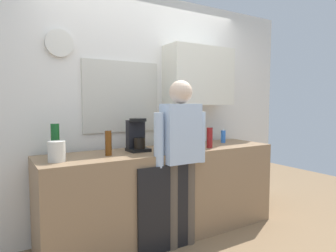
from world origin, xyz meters
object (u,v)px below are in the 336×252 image
(dish_soap, at_px, (223,136))
(storage_canister, at_px, (57,151))
(bottle_red_vinegar, at_px, (210,138))
(coffee_maker, at_px, (137,136))
(bottle_olive_oil, at_px, (167,136))
(bottle_green_wine, at_px, (55,140))
(cup_yellow_cup, at_px, (165,142))
(bottle_amber_beer, at_px, (108,143))
(person_at_sink, at_px, (181,149))

(dish_soap, xyz_separation_m, storage_canister, (-1.96, -0.16, 0.01))
(bottle_red_vinegar, bearing_deg, dish_soap, 30.10)
(bottle_red_vinegar, relative_size, storage_canister, 1.29)
(coffee_maker, height_order, dish_soap, coffee_maker)
(bottle_olive_oil, bearing_deg, bottle_green_wine, -179.98)
(bottle_red_vinegar, relative_size, cup_yellow_cup, 2.59)
(coffee_maker, bearing_deg, bottle_amber_beer, -163.75)
(coffee_maker, height_order, storage_canister, coffee_maker)
(dish_soap, relative_size, person_at_sink, 0.11)
(bottle_red_vinegar, bearing_deg, bottle_green_wine, 168.84)
(bottle_red_vinegar, distance_m, bottle_green_wine, 1.55)
(bottle_green_wine, xyz_separation_m, dish_soap, (1.93, -0.07, -0.07))
(bottle_amber_beer, xyz_separation_m, person_at_sink, (0.62, -0.27, -0.07))
(bottle_olive_oil, bearing_deg, cup_yellow_cup, 72.90)
(bottle_olive_oil, bearing_deg, dish_soap, -4.94)
(dish_soap, height_order, person_at_sink, person_at_sink)
(bottle_olive_oil, xyz_separation_m, dish_soap, (0.76, -0.07, -0.05))
(bottle_olive_oil, bearing_deg, coffee_maker, -169.57)
(storage_canister, xyz_separation_m, person_at_sink, (1.08, -0.22, -0.04))
(bottle_amber_beer, bearing_deg, coffee_maker, 16.25)
(dish_soap, distance_m, storage_canister, 1.96)
(coffee_maker, relative_size, person_at_sink, 0.21)
(bottle_amber_beer, xyz_separation_m, cup_yellow_cup, (0.77, 0.26, -0.07))
(storage_canister, distance_m, person_at_sink, 1.11)
(bottle_red_vinegar, relative_size, bottle_olive_oil, 0.88)
(bottle_amber_beer, relative_size, cup_yellow_cup, 2.71)
(bottle_olive_oil, distance_m, bottle_amber_beer, 0.76)
(bottle_green_wine, xyz_separation_m, bottle_olive_oil, (1.17, 0.00, -0.02))
(bottle_red_vinegar, bearing_deg, coffee_maker, 163.28)
(coffee_maker, height_order, bottle_red_vinegar, coffee_maker)
(coffee_maker, distance_m, bottle_red_vinegar, 0.79)
(dish_soap, bearing_deg, bottle_green_wine, 178.07)
(dish_soap, distance_m, person_at_sink, 0.95)
(bottle_amber_beer, distance_m, dish_soap, 1.50)
(bottle_green_wine, height_order, person_at_sink, person_at_sink)
(cup_yellow_cup, bearing_deg, person_at_sink, -105.33)
(bottle_red_vinegar, distance_m, cup_yellow_cup, 0.51)
(bottle_olive_oil, relative_size, dish_soap, 1.39)
(dish_soap, bearing_deg, bottle_red_vinegar, -149.90)
(cup_yellow_cup, bearing_deg, dish_soap, -12.10)
(storage_canister, relative_size, person_at_sink, 0.11)
(bottle_olive_oil, xyz_separation_m, cup_yellow_cup, (0.03, 0.09, -0.08))
(bottle_amber_beer, height_order, person_at_sink, person_at_sink)
(coffee_maker, xyz_separation_m, bottle_green_wine, (-0.77, 0.07, 0.00))
(storage_canister, height_order, person_at_sink, person_at_sink)
(bottle_olive_oil, bearing_deg, bottle_red_vinegar, -40.49)
(bottle_amber_beer, relative_size, storage_canister, 1.35)
(bottle_green_wine, xyz_separation_m, storage_canister, (-0.03, -0.22, -0.06))
(bottle_amber_beer, bearing_deg, dish_soap, 4.07)
(person_at_sink, bearing_deg, bottle_amber_beer, 169.44)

